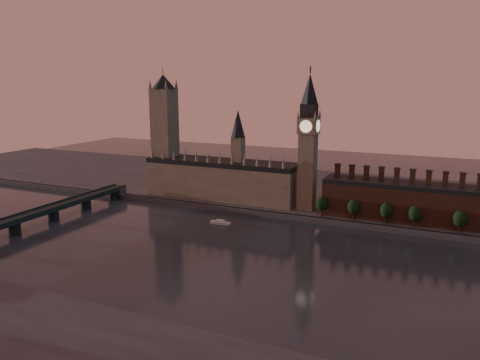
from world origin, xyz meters
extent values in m
plane|color=black|center=(0.00, 0.00, 0.00)|extent=(900.00, 900.00, 0.00)
cube|color=#4D4D52|center=(0.00, 90.00, 2.00)|extent=(900.00, 4.00, 4.00)
cube|color=#4D4D52|center=(0.00, 180.00, 2.00)|extent=(900.00, 180.00, 4.00)
cube|color=gray|center=(-65.00, 115.00, 18.00)|extent=(130.00, 30.00, 28.00)
cube|color=black|center=(-65.00, 115.00, 34.00)|extent=(130.00, 30.00, 4.00)
cube|color=gray|center=(-50.00, 115.00, 44.00)|extent=(9.00, 9.00, 24.00)
cone|color=black|center=(-50.00, 115.00, 67.00)|extent=(12.00, 12.00, 22.00)
cone|color=gray|center=(-124.00, 101.00, 41.00)|extent=(2.60, 2.60, 10.00)
cone|color=gray|center=(-113.27, 101.00, 41.00)|extent=(2.60, 2.60, 10.00)
cone|color=gray|center=(-102.55, 101.00, 41.00)|extent=(2.60, 2.60, 10.00)
cone|color=gray|center=(-91.82, 101.00, 41.00)|extent=(2.60, 2.60, 10.00)
cone|color=gray|center=(-81.09, 101.00, 41.00)|extent=(2.60, 2.60, 10.00)
cone|color=gray|center=(-70.36, 101.00, 41.00)|extent=(2.60, 2.60, 10.00)
cone|color=gray|center=(-59.64, 101.00, 41.00)|extent=(2.60, 2.60, 10.00)
cone|color=gray|center=(-48.91, 101.00, 41.00)|extent=(2.60, 2.60, 10.00)
cone|color=gray|center=(-38.18, 101.00, 41.00)|extent=(2.60, 2.60, 10.00)
cone|color=gray|center=(-27.45, 101.00, 41.00)|extent=(2.60, 2.60, 10.00)
cone|color=gray|center=(-16.73, 101.00, 41.00)|extent=(2.60, 2.60, 10.00)
cone|color=gray|center=(-6.00, 101.00, 41.00)|extent=(2.60, 2.60, 10.00)
cube|color=gray|center=(-120.00, 115.00, 49.00)|extent=(18.00, 18.00, 90.00)
cone|color=black|center=(-120.00, 115.00, 100.00)|extent=(24.00, 24.00, 12.00)
cylinder|color=#232326|center=(-120.00, 115.00, 106.00)|extent=(0.50, 0.50, 12.00)
cone|color=gray|center=(-128.00, 107.00, 98.00)|extent=(3.00, 3.00, 8.00)
cone|color=gray|center=(-112.00, 107.00, 98.00)|extent=(3.00, 3.00, 8.00)
cone|color=gray|center=(-128.00, 123.00, 98.00)|extent=(3.00, 3.00, 8.00)
cone|color=gray|center=(-112.00, 123.00, 98.00)|extent=(3.00, 3.00, 8.00)
cube|color=gray|center=(10.00, 110.00, 33.00)|extent=(12.00, 12.00, 58.00)
cube|color=gray|center=(10.00, 110.00, 68.00)|extent=(14.00, 14.00, 12.00)
cube|color=#232326|center=(10.00, 110.00, 79.00)|extent=(11.00, 11.00, 10.00)
cone|color=black|center=(10.00, 110.00, 95.00)|extent=(13.00, 13.00, 22.00)
cylinder|color=#232326|center=(10.00, 110.00, 108.50)|extent=(1.00, 1.00, 5.00)
cylinder|color=beige|center=(10.00, 102.80, 68.00)|extent=(9.00, 0.50, 9.00)
cylinder|color=beige|center=(10.00, 117.20, 68.00)|extent=(9.00, 0.50, 9.00)
cylinder|color=beige|center=(2.80, 110.00, 68.00)|extent=(0.50, 9.00, 9.00)
cylinder|color=beige|center=(17.20, 110.00, 68.00)|extent=(0.50, 9.00, 9.00)
cone|color=gray|center=(3.50, 103.50, 77.00)|extent=(2.00, 2.00, 6.00)
cone|color=gray|center=(16.50, 103.50, 77.00)|extent=(2.00, 2.00, 6.00)
cone|color=gray|center=(3.50, 116.50, 77.00)|extent=(2.00, 2.00, 6.00)
cone|color=gray|center=(16.50, 116.50, 77.00)|extent=(2.00, 2.00, 6.00)
cube|color=brown|center=(80.00, 110.00, 16.00)|extent=(110.00, 25.00, 24.00)
cube|color=black|center=(80.00, 110.00, 29.50)|extent=(110.00, 25.00, 3.00)
cube|color=brown|center=(33.00, 110.00, 35.50)|extent=(3.50, 3.50, 9.00)
cube|color=#232326|center=(33.00, 110.00, 40.50)|extent=(4.20, 4.20, 1.00)
cube|color=brown|center=(43.44, 110.00, 35.50)|extent=(3.50, 3.50, 9.00)
cube|color=#232326|center=(43.44, 110.00, 40.50)|extent=(4.20, 4.20, 1.00)
cube|color=brown|center=(53.89, 110.00, 35.50)|extent=(3.50, 3.50, 9.00)
cube|color=#232326|center=(53.89, 110.00, 40.50)|extent=(4.20, 4.20, 1.00)
cube|color=brown|center=(64.33, 110.00, 35.50)|extent=(3.50, 3.50, 9.00)
cube|color=#232326|center=(64.33, 110.00, 40.50)|extent=(4.20, 4.20, 1.00)
cube|color=brown|center=(74.78, 110.00, 35.50)|extent=(3.50, 3.50, 9.00)
cube|color=#232326|center=(74.78, 110.00, 40.50)|extent=(4.20, 4.20, 1.00)
cube|color=brown|center=(85.22, 110.00, 35.50)|extent=(3.50, 3.50, 9.00)
cube|color=#232326|center=(85.22, 110.00, 40.50)|extent=(4.20, 4.20, 1.00)
cube|color=brown|center=(95.67, 110.00, 35.50)|extent=(3.50, 3.50, 9.00)
cube|color=#232326|center=(95.67, 110.00, 40.50)|extent=(4.20, 4.20, 1.00)
cube|color=brown|center=(106.11, 110.00, 35.50)|extent=(3.50, 3.50, 9.00)
cube|color=#232326|center=(106.11, 110.00, 40.50)|extent=(4.20, 4.20, 1.00)
cube|color=brown|center=(116.56, 110.00, 35.50)|extent=(3.50, 3.50, 9.00)
cube|color=#232326|center=(116.56, 110.00, 40.50)|extent=(4.20, 4.20, 1.00)
cube|color=brown|center=(127.00, 110.00, 35.50)|extent=(3.50, 3.50, 9.00)
cylinder|color=black|center=(25.79, 95.17, 7.00)|extent=(0.80, 0.80, 6.00)
ellipsoid|color=black|center=(25.79, 95.17, 13.50)|extent=(8.60, 8.60, 10.75)
cylinder|color=black|center=(48.70, 94.92, 7.00)|extent=(0.80, 0.80, 6.00)
ellipsoid|color=black|center=(48.70, 94.92, 13.50)|extent=(8.60, 8.60, 10.75)
cylinder|color=black|center=(70.90, 94.76, 7.00)|extent=(0.80, 0.80, 6.00)
ellipsoid|color=black|center=(70.90, 94.76, 13.50)|extent=(8.60, 8.60, 10.75)
cylinder|color=black|center=(89.32, 94.53, 7.00)|extent=(0.80, 0.80, 6.00)
ellipsoid|color=black|center=(89.32, 94.53, 13.50)|extent=(8.60, 8.60, 10.75)
cylinder|color=black|center=(116.79, 94.15, 7.00)|extent=(0.80, 0.80, 6.00)
ellipsoid|color=black|center=(116.79, 94.15, 13.50)|extent=(8.60, 8.60, 10.75)
cube|color=#1B2A26|center=(-155.00, -5.00, 9.00)|extent=(12.00, 200.00, 2.50)
cube|color=#1B2A26|center=(-160.50, -5.00, 10.90)|extent=(1.00, 200.00, 1.30)
cube|color=#1B2A26|center=(-149.50, -5.00, 10.90)|extent=(1.00, 200.00, 1.30)
cube|color=#4D4D52|center=(-155.00, 90.00, 7.00)|extent=(14.00, 8.00, 6.00)
cylinder|color=#232326|center=(-155.00, -17.00, 3.88)|extent=(8.00, 8.00, 7.75)
cylinder|color=#232326|center=(-155.00, 17.00, 3.88)|extent=(8.00, 8.00, 7.75)
cylinder|color=#232326|center=(-155.00, 51.00, 3.88)|extent=(8.00, 8.00, 7.75)
cylinder|color=#232326|center=(-155.00, 85.00, 3.88)|extent=(8.00, 8.00, 7.75)
cube|color=silver|center=(-38.53, 59.17, 0.86)|extent=(15.03, 4.37, 1.71)
cube|color=silver|center=(-38.53, 59.17, 2.36)|extent=(6.45, 3.25, 1.29)
camera|label=1|loc=(106.35, -228.16, 100.59)|focal=35.00mm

